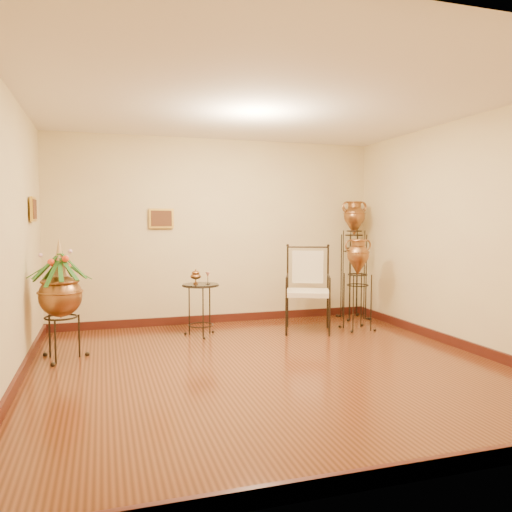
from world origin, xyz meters
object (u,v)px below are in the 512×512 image
object	(u,v)px
amphora_tall	(354,258)
amphora_mid	(354,259)
armchair	(308,289)
side_table	(201,309)
planter_urn	(60,291)

from	to	relation	value
amphora_tall	amphora_mid	size ratio (longest dim) A/B	1.00
armchair	side_table	xyz separation A→B (m)	(-1.49, 0.20, -0.23)
armchair	side_table	distance (m)	1.52
amphora_mid	side_table	world-z (taller)	amphora_mid
planter_urn	side_table	xyz separation A→B (m)	(1.72, 0.70, -0.41)
amphora_tall	armchair	bearing A→B (deg)	-147.64
amphora_mid	side_table	distance (m)	2.69
planter_urn	side_table	bearing A→B (deg)	22.03
armchair	amphora_mid	bearing A→B (deg)	54.95
amphora_mid	planter_urn	world-z (taller)	amphora_mid
planter_urn	armchair	world-z (taller)	planter_urn
planter_urn	side_table	world-z (taller)	planter_urn
amphora_tall	side_table	distance (m)	2.69
amphora_mid	armchair	xyz separation A→B (m)	(-1.09, -0.69, -0.35)
armchair	side_table	size ratio (longest dim) A/B	1.35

